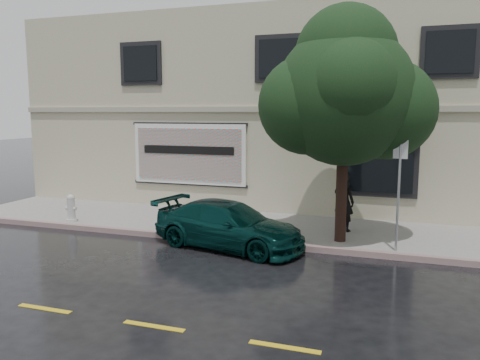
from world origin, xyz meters
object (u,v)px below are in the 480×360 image
(fire_hydrant, at_px, (71,208))
(car, at_px, (229,225))
(pedestrian, at_px, (344,202))
(street_tree, at_px, (344,97))

(fire_hydrant, bearing_deg, car, -1.91)
(pedestrian, relative_size, street_tree, 0.31)
(car, bearing_deg, street_tree, -57.26)
(car, height_order, fire_hydrant, car)
(car, relative_size, street_tree, 0.74)
(street_tree, relative_size, fire_hydrant, 6.45)
(street_tree, height_order, fire_hydrant, street_tree)
(pedestrian, distance_m, street_tree, 3.10)
(car, height_order, street_tree, street_tree)
(car, bearing_deg, pedestrian, -39.30)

